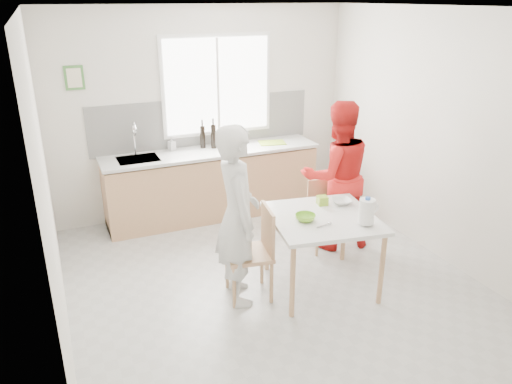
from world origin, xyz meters
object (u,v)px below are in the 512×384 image
person_red (337,176)px  bowl_green (305,218)px  person_white (237,216)px  bowl_white (341,202)px  wine_bottle_b (203,137)px  dining_table (322,224)px  milk_jug (367,211)px  wine_bottle_a (213,136)px  chair_left (256,249)px  chair_far (324,212)px

person_red → bowl_green: (-0.81, -0.76, -0.06)m
person_white → bowl_white: 1.18m
wine_bottle_b → bowl_white: bearing=-67.9°
dining_table → wine_bottle_b: bearing=102.5°
dining_table → bowl_green: bearing=-175.2°
person_red → bowl_white: (-0.27, -0.54, -0.07)m
milk_jug → wine_bottle_b: bearing=115.9°
person_white → wine_bottle_b: 2.16m
person_red → wine_bottle_a: bearing=-46.9°
bowl_green → wine_bottle_b: (-0.30, 2.28, 0.26)m
wine_bottle_a → milk_jug: bearing=-75.6°
chair_left → wine_bottle_a: 2.19m
person_white → person_red: 1.57m
bowl_white → wine_bottle_a: wine_bottle_a is taller
dining_table → wine_bottle_a: size_ratio=3.62×
chair_left → chair_far: 1.31m
person_white → person_red: person_white is taller
chair_far → bowl_white: (-0.14, -0.55, 0.36)m
person_red → wine_bottle_a: 1.77m
person_red → wine_bottle_b: person_red is taller
chair_far → wine_bottle_b: (-0.98, 1.52, 0.63)m
dining_table → person_white: (-0.84, 0.14, 0.18)m
chair_far → person_red: 0.44m
dining_table → milk_jug: (0.27, -0.33, 0.22)m
dining_table → chair_far: bearing=57.4°
chair_left → person_white: (-0.17, 0.03, 0.37)m
bowl_white → wine_bottle_a: 2.14m
chair_left → chair_far: chair_left is taller
bowl_green → bowl_white: size_ratio=0.94×
bowl_white → wine_bottle_b: wine_bottle_b is taller
person_red → wine_bottle_a: person_red is taller
person_red → milk_jug: person_red is taller
bowl_green → person_white: bearing=166.4°
bowl_green → chair_left: bearing=164.8°
chair_left → wine_bottle_a: (0.30, 2.09, 0.57)m
dining_table → chair_far: (0.48, 0.74, -0.25)m
bowl_white → milk_jug: milk_jug is taller
dining_table → wine_bottle_b: wine_bottle_b is taller
person_red → milk_jug: (-0.33, -1.07, 0.05)m
person_white → wine_bottle_b: (0.34, 2.13, 0.20)m
chair_far → bowl_green: size_ratio=4.09×
bowl_white → milk_jug: size_ratio=0.80×
bowl_green → wine_bottle_a: (-0.17, 2.22, 0.27)m
person_white → chair_left: bearing=-90.0°
dining_table → milk_jug: milk_jug is taller
wine_bottle_a → dining_table: bearing=-80.4°
dining_table → bowl_white: size_ratio=5.53×
dining_table → chair_left: chair_left is taller
chair_left → bowl_white: size_ratio=4.41×
chair_far → person_white: (-1.32, -0.61, 0.43)m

